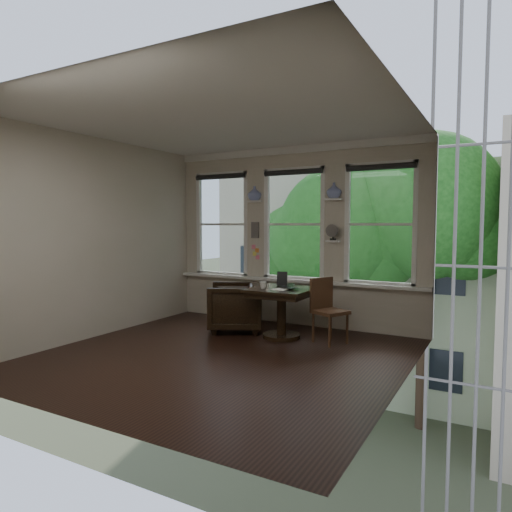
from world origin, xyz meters
The scene contains 25 objects.
ground centered at (0.00, 0.00, 0.00)m, with size 4.50×4.50×0.00m, color black.
ceiling centered at (0.00, 0.00, 3.00)m, with size 4.50×4.50×0.00m, color silver.
wall_back centered at (0.00, 2.25, 1.50)m, with size 4.50×4.50×0.00m, color beige.
wall_front centered at (0.00, -2.25, 1.50)m, with size 4.50×4.50×0.00m, color beige.
wall_left centered at (-2.25, 0.00, 1.50)m, with size 4.50×4.50×0.00m, color beige.
wall_right centered at (2.25, 0.00, 1.50)m, with size 4.50×4.50×0.00m, color beige.
window_left centered at (-1.45, 2.25, 1.70)m, with size 1.10×0.12×1.90m, color white, non-canonical shape.
window_center centered at (0.00, 2.25, 1.70)m, with size 1.10×0.12×1.90m, color white, non-canonical shape.
window_right centered at (1.45, 2.25, 1.70)m, with size 1.10×0.12×1.90m, color white, non-canonical shape.
shelf_left centered at (-0.72, 2.15, 2.10)m, with size 0.26×0.16×0.03m, color white.
shelf_right centered at (0.72, 2.15, 2.10)m, with size 0.26×0.16×0.03m, color white.
intercom centered at (-0.72, 2.18, 1.60)m, with size 0.14×0.06×0.28m, color #59544F.
sticky_notes centered at (-0.72, 2.19, 1.25)m, with size 0.16×0.01×0.24m, color pink, non-canonical shape.
desk_fan centered at (0.72, 2.13, 1.53)m, with size 0.20×0.20×0.24m, color #59544F, non-canonical shape.
vase_left centered at (-0.72, 2.15, 2.24)m, with size 0.24×0.24×0.25m, color white.
vase_right centered at (0.72, 2.15, 2.24)m, with size 0.24×0.24×0.25m, color white.
table centered at (0.25, 1.23, 0.38)m, with size 0.90×0.90×0.75m, color black, non-canonical shape.
armchair_left centered at (-0.60, 1.28, 0.38)m, with size 0.82×0.84×0.77m, color black.
cushion_red centered at (-0.60, 1.28, 0.45)m, with size 0.45×0.45×0.06m, color maroon.
side_chair_right centered at (0.99, 1.30, 0.46)m, with size 0.42×0.42×0.92m, color #48341A, non-canonical shape.
laptop centered at (0.37, 1.17, 0.76)m, with size 0.36×0.23×0.03m, color black.
mug centered at (0.03, 1.06, 0.80)m, with size 0.11×0.11×0.10m, color white.
drinking_glass centered at (0.46, 1.10, 0.80)m, with size 0.12×0.12×0.10m, color white.
tablet centered at (0.14, 1.48, 0.86)m, with size 0.16×0.02×0.22m, color black.
papers centered at (0.30, 1.15, 0.75)m, with size 0.22×0.30×0.00m, color silver.
Camera 1 is at (3.18, -4.86, 1.70)m, focal length 32.00 mm.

